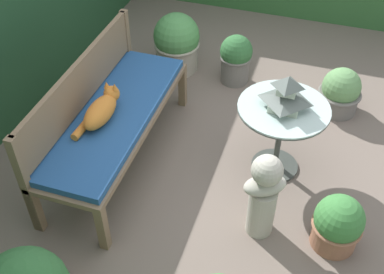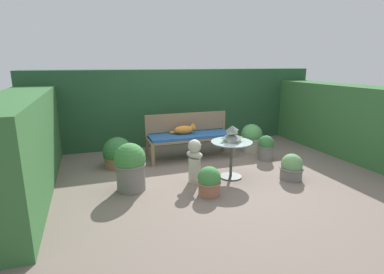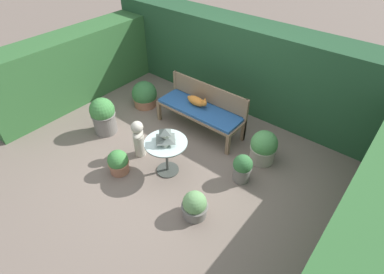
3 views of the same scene
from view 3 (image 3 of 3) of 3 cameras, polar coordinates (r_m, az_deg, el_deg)
ground at (r=5.02m, az=-3.70°, el=-4.06°), size 30.00×30.00×0.00m
foliage_hedge_back at (r=6.09m, az=10.75°, el=13.19°), size 6.40×0.72×1.64m
foliage_hedge_left at (r=6.66m, az=-21.96°, el=12.03°), size 0.70×3.50×1.36m
foliage_hedge_right at (r=3.92m, az=31.29°, el=-13.27°), size 0.70×3.50×1.36m
garden_bench at (r=5.37m, az=1.44°, el=4.94°), size 1.64×0.54×0.46m
bench_backrest at (r=5.43m, az=3.13°, el=7.85°), size 1.64×0.06×0.83m
cat at (r=5.38m, az=0.97°, el=6.86°), size 0.48×0.20×0.21m
patio_table at (r=4.51m, az=-4.93°, el=-2.21°), size 0.65×0.65×0.59m
pagoda_birdhouse at (r=4.35m, az=-5.10°, el=0.09°), size 0.28×0.28×0.25m
garden_bust at (r=4.93m, az=-10.15°, el=-0.13°), size 0.29×0.32×0.67m
potted_plant_bench_left at (r=4.93m, az=13.46°, el=-1.90°), size 0.43×0.43×0.57m
potted_plant_table_far at (r=4.79m, az=-13.86°, el=-4.70°), size 0.33×0.33×0.41m
potted_plant_hedge_corner at (r=6.23m, az=-9.02°, el=7.83°), size 0.51×0.51×0.53m
potted_plant_path_edge at (r=4.12m, az=0.51°, el=-12.90°), size 0.37×0.37×0.41m
potted_plant_table_near at (r=5.58m, az=-16.54°, el=3.96°), size 0.44×0.44×0.69m
potted_plant_bench_right at (r=4.56m, az=9.56°, el=-5.81°), size 0.30×0.30×0.47m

